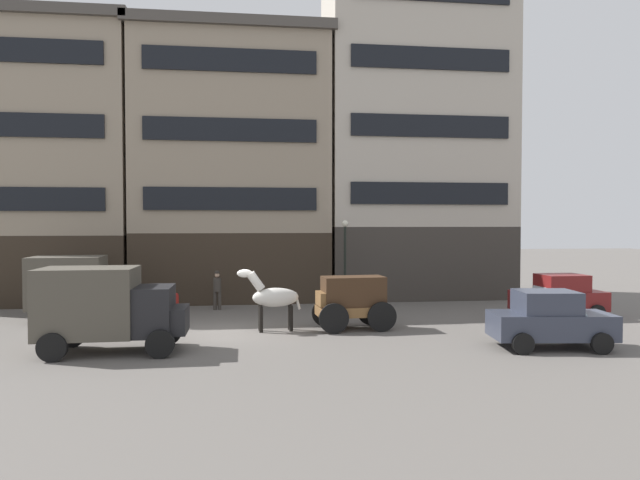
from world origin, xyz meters
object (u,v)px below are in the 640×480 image
(sedan_dark, at_px, (559,296))
(sedan_light, at_px, (550,320))
(cargo_wagon, at_px, (352,299))
(delivery_truck_near, at_px, (108,306))
(draft_horse, at_px, (273,297))
(pedestrian_officer, at_px, (217,289))
(delivery_truck_far, at_px, (83,285))
(fire_hydrant_curbside, at_px, (176,302))
(streetlamp_curbside, at_px, (345,250))

(sedan_dark, bearing_deg, sedan_light, -122.98)
(sedan_dark, bearing_deg, cargo_wagon, -171.56)
(sedan_light, bearing_deg, cargo_wagon, 145.73)
(delivery_truck_near, bearing_deg, sedan_dark, 13.48)
(draft_horse, bearing_deg, sedan_light, -24.12)
(pedestrian_officer, bearing_deg, sedan_dark, -15.49)
(delivery_truck_far, height_order, pedestrian_officer, delivery_truck_far)
(draft_horse, relative_size, sedan_dark, 0.63)
(fire_hydrant_curbside, bearing_deg, pedestrian_officer, 5.26)
(draft_horse, xyz_separation_m, fire_hydrant_curbside, (-4.15, 5.15, -0.84))
(delivery_truck_far, bearing_deg, sedan_light, -23.76)
(delivery_truck_near, xyz_separation_m, sedan_light, (13.75, -1.10, -0.51))
(sedan_dark, height_order, fire_hydrant_curbside, sedan_dark)
(delivery_truck_far, xyz_separation_m, sedan_light, (16.25, -7.15, -0.51))
(cargo_wagon, height_order, delivery_truck_near, delivery_truck_near)
(draft_horse, bearing_deg, pedestrian_officer, 113.71)
(draft_horse, distance_m, fire_hydrant_curbside, 6.67)
(cargo_wagon, xyz_separation_m, streetlamp_curbside, (0.72, 5.75, 1.52))
(sedan_light, bearing_deg, delivery_truck_near, 175.42)
(sedan_dark, height_order, pedestrian_officer, sedan_dark)
(delivery_truck_far, bearing_deg, cargo_wagon, -17.28)
(draft_horse, bearing_deg, cargo_wagon, 0.07)
(delivery_truck_far, distance_m, sedan_dark, 19.73)
(delivery_truck_near, height_order, delivery_truck_far, same)
(delivery_truck_far, height_order, sedan_dark, delivery_truck_far)
(pedestrian_officer, distance_m, streetlamp_curbside, 6.25)
(fire_hydrant_curbside, bearing_deg, delivery_truck_near, -97.06)
(delivery_truck_near, distance_m, sedan_dark, 17.62)
(sedan_light, distance_m, fire_hydrant_curbside, 15.63)
(cargo_wagon, bearing_deg, sedan_light, -34.27)
(sedan_light, height_order, pedestrian_officer, sedan_light)
(cargo_wagon, xyz_separation_m, delivery_truck_near, (-8.08, -2.76, 0.28))
(delivery_truck_near, relative_size, pedestrian_officer, 2.44)
(delivery_truck_near, height_order, fire_hydrant_curbside, delivery_truck_near)
(sedan_dark, distance_m, pedestrian_officer, 14.87)
(draft_horse, height_order, sedan_light, draft_horse)
(delivery_truck_far, relative_size, fire_hydrant_curbside, 5.35)
(delivery_truck_near, bearing_deg, draft_horse, 28.26)
(draft_horse, height_order, fire_hydrant_curbside, draft_horse)
(sedan_dark, xyz_separation_m, fire_hydrant_curbside, (-16.15, 3.81, -0.49))
(delivery_truck_near, bearing_deg, pedestrian_officer, 70.91)
(draft_horse, xyz_separation_m, delivery_truck_near, (-5.13, -2.76, 0.15))
(cargo_wagon, height_order, sedan_dark, cargo_wagon)
(draft_horse, xyz_separation_m, pedestrian_officer, (-2.34, 5.32, -0.29))
(delivery_truck_near, height_order, sedan_dark, delivery_truck_near)
(draft_horse, relative_size, delivery_truck_far, 0.53)
(delivery_truck_near, bearing_deg, delivery_truck_far, 112.44)
(cargo_wagon, bearing_deg, draft_horse, -179.93)
(streetlamp_curbside, height_order, fire_hydrant_curbside, streetlamp_curbside)
(fire_hydrant_curbside, bearing_deg, draft_horse, -51.14)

